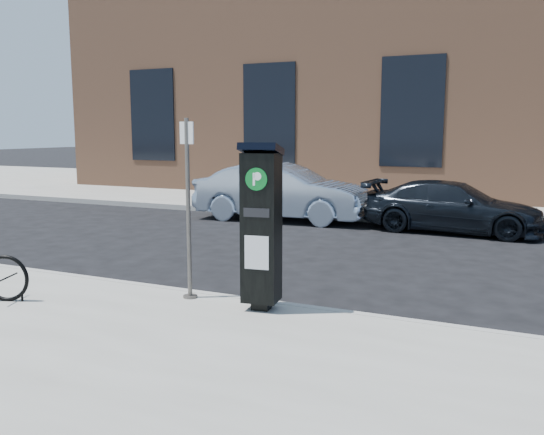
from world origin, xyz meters
The scene contains 10 objects.
ground centered at (0.00, 0.00, 0.00)m, with size 120.00×120.00×0.00m, color black.
sidewalk_far centered at (0.00, 14.00, 0.07)m, with size 60.00×12.00×0.15m, color gray.
curb_near centered at (0.00, -0.02, 0.07)m, with size 60.00×0.12×0.16m, color #9E9B93.
curb_far centered at (0.00, 8.02, 0.07)m, with size 60.00×0.12×0.16m, color #9E9B93.
building centered at (0.00, 17.00, 4.15)m, with size 28.00×10.05×8.25m.
parking_kiosk centered at (0.57, -0.35, 1.23)m, with size 0.54×0.49×2.12m.
sign_pole centered at (-0.53, -0.30, 1.35)m, with size 0.21×0.19×2.42m.
bike_rack centered at (-2.67, -1.45, 0.46)m, with size 0.62×0.26×0.63m.
car_silver centered at (-2.51, 7.40, 0.77)m, with size 1.63×4.67×1.54m, color #94A7BD.
car_dark centered at (1.94, 7.40, 0.61)m, with size 1.70×4.18×1.21m, color black.
Camera 1 is at (3.63, -6.76, 2.40)m, focal length 38.00 mm.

